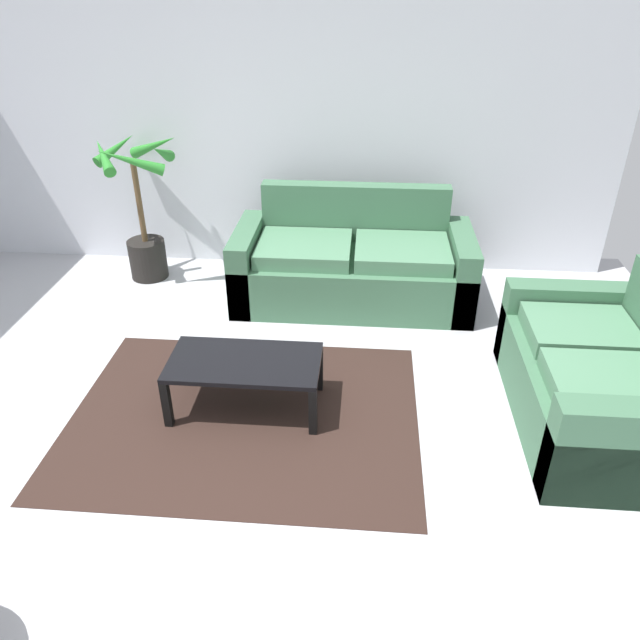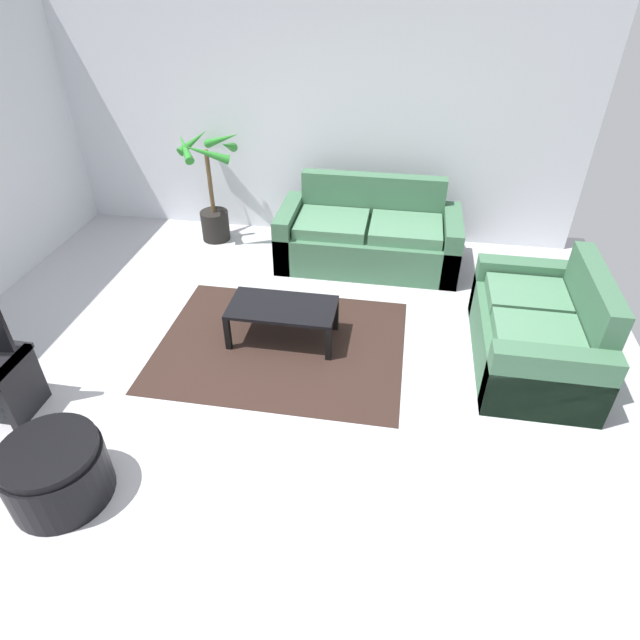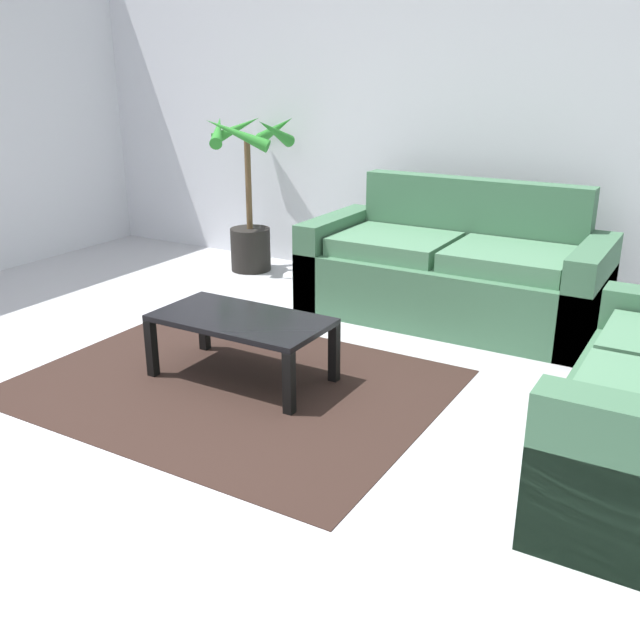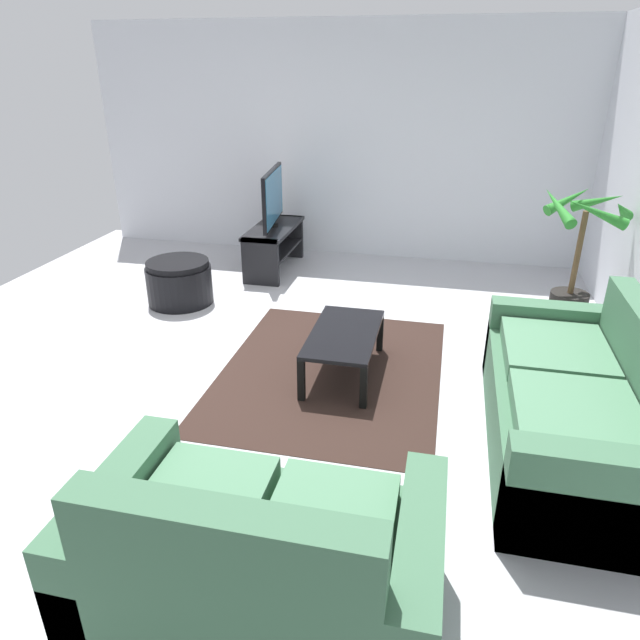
{
  "view_description": "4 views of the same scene",
  "coord_description": "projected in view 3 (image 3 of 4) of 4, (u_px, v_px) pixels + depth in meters",
  "views": [
    {
      "loc": [
        0.82,
        -2.34,
        2.48
      ],
      "look_at": [
        0.56,
        0.84,
        0.61
      ],
      "focal_mm": 33.85,
      "sensor_mm": 36.0,
      "label": 1
    },
    {
      "loc": [
        1.06,
        -3.04,
        3.0
      ],
      "look_at": [
        0.48,
        0.43,
        0.46
      ],
      "focal_mm": 29.76,
      "sensor_mm": 36.0,
      "label": 2
    },
    {
      "loc": [
        2.27,
        -2.14,
        1.64
      ],
      "look_at": [
        0.63,
        0.65,
        0.46
      ],
      "focal_mm": 39.76,
      "sensor_mm": 36.0,
      "label": 3
    },
    {
      "loc": [
        3.95,
        1.42,
        2.24
      ],
      "look_at": [
        0.48,
        0.62,
        0.62
      ],
      "focal_mm": 31.94,
      "sensor_mm": 36.0,
      "label": 4
    }
  ],
  "objects": [
    {
      "name": "ground_plane",
      "position": [
        137.0,
        429.0,
        3.38
      ],
      "size": [
        6.6,
        6.6,
        0.0
      ],
      "primitive_type": "plane",
      "color": "#B2B2B7"
    },
    {
      "name": "wall_back",
      "position": [
        406.0,
        105.0,
        5.35
      ],
      "size": [
        6.0,
        0.06,
        2.7
      ],
      "primitive_type": "cube",
      "color": "silver",
      "rests_on": "ground"
    },
    {
      "name": "couch_main",
      "position": [
        453.0,
        274.0,
        4.79
      ],
      "size": [
        1.96,
        0.9,
        0.9
      ],
      "color": "#3F6B4C",
      "rests_on": "ground"
    },
    {
      "name": "coffee_table",
      "position": [
        241.0,
        325.0,
        3.82
      ],
      "size": [
        0.95,
        0.5,
        0.36
      ],
      "color": "black",
      "rests_on": "ground"
    },
    {
      "name": "area_rug",
      "position": [
        232.0,
        384.0,
        3.84
      ],
      "size": [
        2.2,
        1.7,
        0.01
      ],
      "primitive_type": "cube",
      "color": "black",
      "rests_on": "ground"
    },
    {
      "name": "potted_palm",
      "position": [
        250.0,
        205.0,
        5.81
      ],
      "size": [
        0.74,
        0.78,
        1.29
      ],
      "color": "black",
      "rests_on": "ground"
    }
  ]
}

